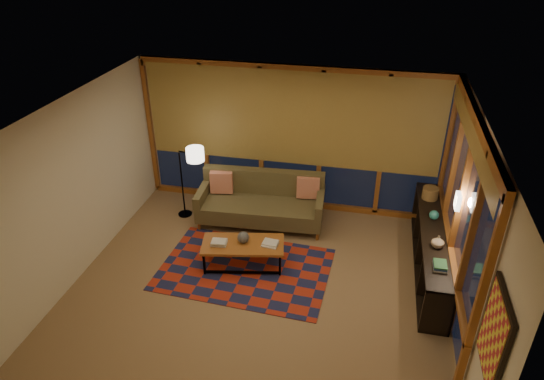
% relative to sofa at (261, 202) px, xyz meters
% --- Properties ---
extents(floor, '(5.50, 5.00, 0.01)m').
position_rel_sofa_xyz_m(floor, '(0.37, -1.67, -0.45)').
color(floor, '#A4714D').
rests_on(floor, ground).
extents(ceiling, '(5.50, 5.00, 0.01)m').
position_rel_sofa_xyz_m(ceiling, '(0.37, -1.67, 2.25)').
color(ceiling, silver).
rests_on(ceiling, walls).
extents(walls, '(5.51, 5.01, 2.70)m').
position_rel_sofa_xyz_m(walls, '(0.37, -1.67, 0.90)').
color(walls, beige).
rests_on(walls, floor).
extents(window_wall_back, '(5.30, 0.16, 2.60)m').
position_rel_sofa_xyz_m(window_wall_back, '(0.37, 0.76, 0.90)').
color(window_wall_back, '#985520').
rests_on(window_wall_back, walls).
extents(window_wall_right, '(0.16, 3.70, 2.60)m').
position_rel_sofa_xyz_m(window_wall_right, '(3.05, -1.07, 0.90)').
color(window_wall_right, '#985520').
rests_on(window_wall_right, walls).
extents(wall_art, '(0.06, 0.74, 0.94)m').
position_rel_sofa_xyz_m(wall_art, '(3.08, -3.52, 1.00)').
color(wall_art, red).
rests_on(wall_art, walls).
extents(wall_sconce, '(0.12, 0.18, 0.22)m').
position_rel_sofa_xyz_m(wall_sconce, '(2.99, -1.22, 1.10)').
color(wall_sconce, '#F0E2CB').
rests_on(wall_sconce, walls).
extents(sofa, '(2.24, 1.03, 0.90)m').
position_rel_sofa_xyz_m(sofa, '(0.00, 0.00, 0.00)').
color(sofa, '#4A4229').
rests_on(sofa, floor).
extents(pillow_left, '(0.42, 0.20, 0.40)m').
position_rel_sofa_xyz_m(pillow_left, '(-0.76, 0.14, 0.20)').
color(pillow_left, red).
rests_on(pillow_left, sofa).
extents(pillow_right, '(0.41, 0.17, 0.40)m').
position_rel_sofa_xyz_m(pillow_right, '(0.79, 0.29, 0.20)').
color(pillow_right, red).
rests_on(pillow_right, sofa).
extents(area_rug, '(2.68, 1.86, 0.01)m').
position_rel_sofa_xyz_m(area_rug, '(0.06, -1.34, -0.44)').
color(area_rug, '#AF2C18').
rests_on(area_rug, floor).
extents(coffee_table, '(1.35, 0.81, 0.42)m').
position_rel_sofa_xyz_m(coffee_table, '(0.02, -1.24, -0.24)').
color(coffee_table, '#985520').
rests_on(coffee_table, floor).
extents(book_stack_a, '(0.27, 0.23, 0.07)m').
position_rel_sofa_xyz_m(book_stack_a, '(-0.34, -1.34, 0.01)').
color(book_stack_a, beige).
rests_on(book_stack_a, coffee_table).
extents(book_stack_b, '(0.24, 0.19, 0.04)m').
position_rel_sofa_xyz_m(book_stack_b, '(0.44, -1.19, -0.00)').
color(book_stack_b, beige).
rests_on(book_stack_b, coffee_table).
extents(ceramic_pot, '(0.24, 0.24, 0.18)m').
position_rel_sofa_xyz_m(ceramic_pot, '(0.01, -1.20, 0.07)').
color(ceramic_pot, black).
rests_on(ceramic_pot, coffee_table).
extents(floor_lamp, '(0.52, 0.39, 1.42)m').
position_rel_sofa_xyz_m(floor_lamp, '(-1.45, -0.01, 0.26)').
color(floor_lamp, black).
rests_on(floor_lamp, floor).
extents(bookshelf, '(0.40, 2.92, 0.73)m').
position_rel_sofa_xyz_m(bookshelf, '(2.86, -0.67, -0.08)').
color(bookshelf, black).
rests_on(bookshelf, floor).
extents(basket, '(0.31, 0.31, 0.20)m').
position_rel_sofa_xyz_m(basket, '(2.84, 0.26, 0.38)').
color(basket, '#A37943').
rests_on(basket, bookshelf).
extents(teal_bowl, '(0.18, 0.18, 0.15)m').
position_rel_sofa_xyz_m(teal_bowl, '(2.86, -0.39, 0.36)').
color(teal_bowl, '#2B7E71').
rests_on(teal_bowl, bookshelf).
extents(vase, '(0.21, 0.21, 0.19)m').
position_rel_sofa_xyz_m(vase, '(2.86, -1.14, 0.38)').
color(vase, tan).
rests_on(vase, bookshelf).
extents(shelf_book_stack, '(0.16, 0.22, 0.06)m').
position_rel_sofa_xyz_m(shelf_book_stack, '(2.86, -1.62, 0.31)').
color(shelf_book_stack, beige).
rests_on(shelf_book_stack, bookshelf).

